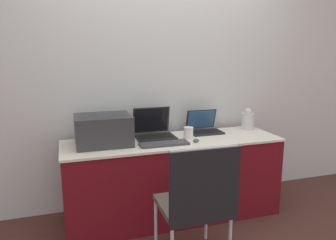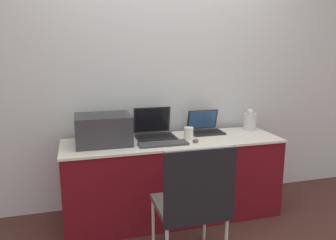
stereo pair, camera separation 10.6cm
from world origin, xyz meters
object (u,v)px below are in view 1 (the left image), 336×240
Objects in this scene: external_keyboard at (164,144)px; coffee_cup at (188,133)px; printer at (103,129)px; laptop_left at (154,131)px; mouse at (196,141)px; chair at (199,195)px; laptop_right at (204,127)px; metal_pitcher at (248,120)px.

external_keyboard is 4.01× the size of coffee_cup.
printer is at bearing 177.05° from coffee_cup.
laptop_left reaches higher than printer.
mouse is 0.72m from chair.
chair is (-0.47, -0.97, -0.23)m from laptop_right.
metal_pitcher is at bearing 4.71° from printer.
external_keyboard is at bearing 178.76° from mouse.
chair reaches higher than mouse.
coffee_cup is at bearing -142.56° from laptop_right.
laptop_right is at bearing 37.44° from coffee_cup.
laptop_left is at bearing 93.33° from chair.
metal_pitcher is at bearing 16.60° from external_keyboard.
coffee_cup is 0.48× the size of metal_pitcher.
coffee_cup is at bearing 25.89° from external_keyboard.
external_keyboard is 7.57× the size of mouse.
printer is 1.49× the size of laptop_right.
chair is (0.54, -0.83, -0.32)m from printer.
printer is 0.51× the size of chair.
laptop_left is 1.00m from metal_pitcher.
mouse is 0.06× the size of chair.
printer reaches higher than chair.
laptop_right reaches higher than mouse.
printer is at bearing 160.58° from external_keyboard.
coffee_cup is (0.76, -0.04, -0.08)m from printer.
external_keyboard is 0.68m from chair.
chair is at bearing -57.12° from printer.
chair is at bearing -134.78° from metal_pitcher.
laptop_left is at bearing 150.83° from coffee_cup.
laptop_right reaches higher than coffee_cup.
laptop_right is (1.00, 0.14, -0.09)m from printer.
metal_pitcher is 1.37m from chair.
mouse is at bearing -12.91° from printer.
coffee_cup is (0.27, 0.13, 0.04)m from external_keyboard.
laptop_right reaches higher than chair.
laptop_left is 0.84× the size of external_keyboard.
printer is 1.31× the size of laptop_left.
external_keyboard is at bearing -88.10° from laptop_left.
chair is at bearing -86.04° from external_keyboard.
metal_pitcher is at bearing 23.35° from mouse.
laptop_left is 0.33m from coffee_cup.
printer is 1.04m from chair.
metal_pitcher reaches higher than coffee_cup.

